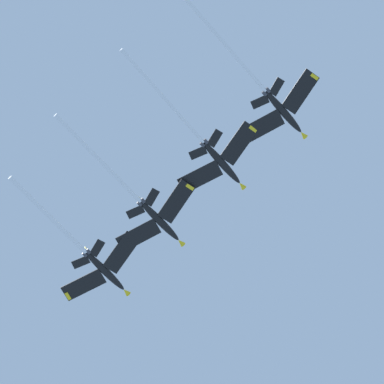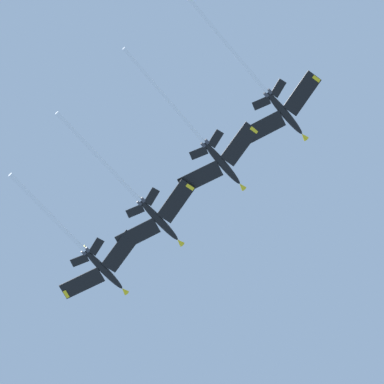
{
  "view_description": "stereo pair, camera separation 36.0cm",
  "coord_description": "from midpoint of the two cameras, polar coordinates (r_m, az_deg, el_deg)",
  "views": [
    {
      "loc": [
        -18.57,
        -14.5,
        1.56
      ],
      "look_at": [
        2.06,
        -7.01,
        177.26
      ],
      "focal_mm": 80.16,
      "sensor_mm": 36.0,
      "label": 1
    },
    {
      "loc": [
        -18.69,
        -14.16,
        1.56
      ],
      "look_at": [
        2.06,
        -7.01,
        177.26
      ],
      "focal_mm": 80.16,
      "sensor_mm": 36.0,
      "label": 2
    }
  ],
  "objects": [
    {
      "name": "jet_inner_right",
      "position": [
        175.43,
        5.05,
        6.62
      ],
      "size": [
        36.01,
        21.57,
        11.69
      ],
      "color": "black"
    },
    {
      "name": "jet_centre",
      "position": [
        175.25,
        1.06,
        3.07
      ],
      "size": [
        35.59,
        20.7,
        10.67
      ],
      "color": "black"
    },
    {
      "name": "jet_far_left",
      "position": [
        178.6,
        -6.88,
        -4.13
      ],
      "size": [
        32.76,
        19.52,
        11.03
      ],
      "color": "black"
    },
    {
      "name": "jet_inner_left",
      "position": [
        175.73,
        -3.31,
        -0.71
      ],
      "size": [
        35.02,
        20.95,
        10.96
      ],
      "color": "black"
    }
  ]
}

